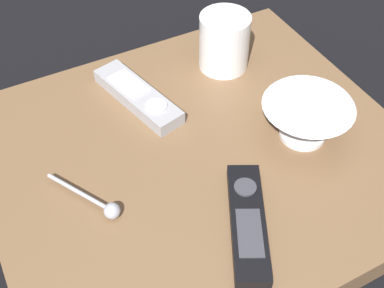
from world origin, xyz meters
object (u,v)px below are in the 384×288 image
(cereal_bowl, at_px, (306,118))
(coffee_mug, at_px, (224,42))
(tv_remote_far, at_px, (248,222))
(tv_remote_near, at_px, (138,96))
(teaspoon, at_px, (104,206))

(cereal_bowl, xyz_separation_m, coffee_mug, (0.02, -0.21, 0.01))
(cereal_bowl, xyz_separation_m, tv_remote_far, (0.17, 0.10, -0.03))
(tv_remote_far, bearing_deg, tv_remote_near, -84.12)
(cereal_bowl, distance_m, tv_remote_far, 0.20)
(cereal_bowl, height_order, tv_remote_far, cereal_bowl)
(cereal_bowl, relative_size, teaspoon, 1.23)
(teaspoon, height_order, tv_remote_far, teaspoon)
(coffee_mug, bearing_deg, cereal_bowl, 95.73)
(tv_remote_near, bearing_deg, cereal_bowl, 135.65)
(teaspoon, relative_size, tv_remote_far, 0.62)
(tv_remote_near, bearing_deg, teaspoon, 54.70)
(coffee_mug, distance_m, tv_remote_near, 0.18)
(coffee_mug, xyz_separation_m, tv_remote_near, (0.18, 0.02, -0.04))
(cereal_bowl, xyz_separation_m, tv_remote_near, (0.20, -0.19, -0.03))
(tv_remote_far, bearing_deg, teaspoon, -34.70)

